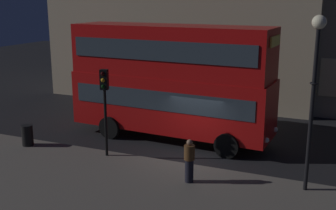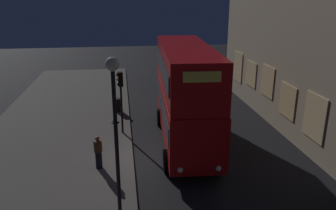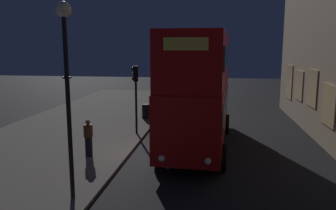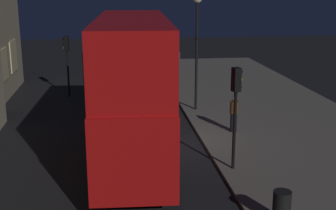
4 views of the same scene
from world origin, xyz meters
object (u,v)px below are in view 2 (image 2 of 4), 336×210
(street_lamp, at_px, (115,110))
(litter_bin, at_px, (118,105))
(double_decker_bus, at_px, (185,90))
(pedestrian, at_px, (98,152))
(traffic_light_near_kerb, at_px, (121,90))

(street_lamp, bearing_deg, litter_bin, -179.45)
(street_lamp, height_order, litter_bin, street_lamp)
(double_decker_bus, distance_m, pedestrian, 5.84)
(traffic_light_near_kerb, xyz_separation_m, pedestrian, (4.22, -1.16, -1.88))
(double_decker_bus, distance_m, traffic_light_near_kerb, 3.87)
(litter_bin, bearing_deg, double_decker_bus, 34.66)
(traffic_light_near_kerb, relative_size, pedestrian, 2.28)
(street_lamp, relative_size, litter_bin, 6.32)
(street_lamp, bearing_deg, traffic_light_near_kerb, 178.87)
(traffic_light_near_kerb, xyz_separation_m, litter_bin, (-4.04, -0.28, -2.23))
(litter_bin, bearing_deg, pedestrian, -6.04)
(double_decker_bus, bearing_deg, traffic_light_near_kerb, -109.73)
(pedestrian, xyz_separation_m, litter_bin, (-8.27, 0.87, -0.35))
(pedestrian, bearing_deg, litter_bin, 86.06)
(traffic_light_near_kerb, height_order, litter_bin, traffic_light_near_kerb)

